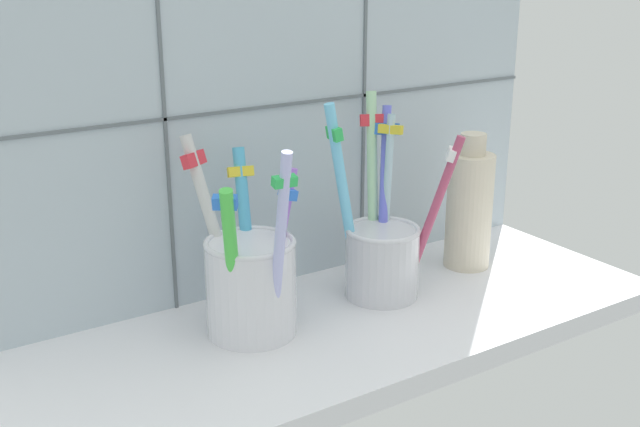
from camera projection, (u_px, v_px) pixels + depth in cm
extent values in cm
cube|color=silver|center=(336.00, 333.00, 71.47)|extent=(64.00, 22.00, 2.00)
cube|color=#B2C1CC|center=(266.00, 77.00, 74.12)|extent=(64.00, 2.00, 45.00)
cube|color=slate|center=(163.00, 89.00, 67.72)|extent=(0.30, 0.20, 45.00)
cube|color=slate|center=(365.00, 69.00, 78.78)|extent=(0.30, 0.20, 45.00)
cube|color=slate|center=(272.00, 106.00, 74.08)|extent=(64.00, 0.20, 0.30)
cylinder|color=silver|center=(251.00, 288.00, 68.28)|extent=(7.79, 7.79, 8.35)
torus|color=silver|center=(250.00, 243.00, 66.95)|extent=(7.90, 7.90, 0.50)
cylinder|color=silver|center=(215.00, 231.00, 68.70)|extent=(3.99, 5.81, 16.84)
cube|color=#E5333F|center=(194.00, 159.00, 67.48)|extent=(2.66, 2.19, 1.38)
cylinder|color=#4CB0DC|center=(246.00, 235.00, 70.22)|extent=(2.73, 6.01, 15.16)
cube|color=yellow|center=(241.00, 172.00, 70.04)|extent=(2.49, 1.73, 1.13)
cylinder|color=#BABCF5|center=(279.00, 251.00, 63.57)|extent=(1.26, 4.38, 17.25)
cube|color=green|center=(284.00, 181.00, 60.62)|extent=(1.99, 1.11, 0.95)
cylinder|color=#A064DB|center=(279.00, 247.00, 68.85)|extent=(3.90, 0.97, 13.97)
cube|color=blue|center=(288.00, 193.00, 67.81)|extent=(1.00, 2.17, 1.02)
cylinder|color=#48CE46|center=(233.00, 267.00, 64.24)|extent=(3.46, 4.12, 14.26)
cube|color=blue|center=(227.00, 204.00, 61.15)|extent=(2.17, 1.99, 1.20)
cylinder|color=silver|center=(382.00, 263.00, 75.88)|extent=(7.04, 7.04, 6.75)
torus|color=silver|center=(383.00, 229.00, 74.80)|extent=(7.19, 7.19, 0.50)
cylinder|color=#AFE2AE|center=(373.00, 189.00, 77.26)|extent=(2.97, 4.61, 18.73)
cube|color=#E5333F|center=(372.00, 120.00, 76.32)|extent=(2.40, 1.81, 1.27)
cylinder|color=#B54466|center=(429.00, 216.00, 74.38)|extent=(4.66, 4.15, 15.68)
cube|color=white|center=(451.00, 154.00, 72.26)|extent=(2.05, 2.17, 1.19)
cylinder|color=#ABCCDB|center=(387.00, 200.00, 76.84)|extent=(2.39, 1.96, 16.73)
cube|color=yellow|center=(391.00, 129.00, 75.20)|extent=(1.95, 2.36, 0.89)
cylinder|color=#676DEC|center=(384.00, 198.00, 76.86)|extent=(4.21, 4.83, 17.39)
cube|color=blue|center=(386.00, 129.00, 76.38)|extent=(2.68, 2.49, 1.29)
cylinder|color=#72CFF7|center=(345.00, 202.00, 73.35)|extent=(4.37, 1.58, 18.73)
cube|color=green|center=(334.00, 133.00, 70.81)|extent=(1.24, 2.04, 1.26)
cylinder|color=beige|center=(469.00, 211.00, 82.31)|extent=(4.76, 4.76, 12.05)
cylinder|color=beige|center=(473.00, 144.00, 80.04)|extent=(2.62, 2.62, 2.19)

